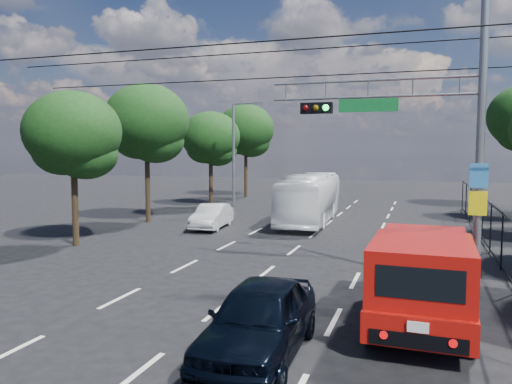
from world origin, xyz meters
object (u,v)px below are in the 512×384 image
at_px(red_pickup, 422,275).
at_px(white_bus, 310,198).
at_px(navy_hatchback, 259,319).
at_px(white_van, 212,216).
at_px(signal_mast, 437,112).

xyz_separation_m(red_pickup, white_bus, (-6.08, 15.52, 0.20)).
relative_size(navy_hatchback, white_van, 1.15).
bearing_deg(signal_mast, white_bus, 117.79).
bearing_deg(red_pickup, white_bus, 111.38).
bearing_deg(signal_mast, red_pickup, -94.76).
xyz_separation_m(navy_hatchback, white_van, (-7.40, 14.63, -0.12)).
bearing_deg(navy_hatchback, white_van, 115.40).
bearing_deg(white_van, navy_hatchback, -69.25).
relative_size(red_pickup, white_van, 1.55).
bearing_deg(red_pickup, navy_hatchback, -136.01).
bearing_deg(signal_mast, white_van, 142.79).
xyz_separation_m(signal_mast, white_van, (-10.78, 8.19, -4.61)).
relative_size(navy_hatchback, white_bus, 0.45).
height_order(navy_hatchback, white_van, navy_hatchback).
relative_size(signal_mast, white_van, 2.47).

